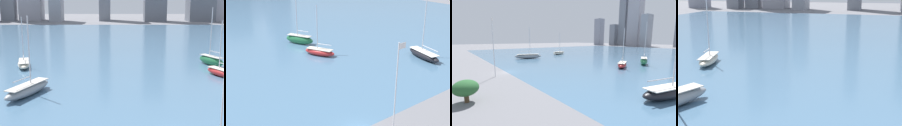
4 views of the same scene
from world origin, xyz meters
TOP-DOWN VIEW (x-y plane):
  - harbor_water at (0.00, 70.00)m, footprint 180.00×140.00m
  - flag_pole at (2.89, -3.09)m, footprint 1.24×0.14m
  - sailboat_green at (14.39, 36.71)m, footprint 4.82×7.48m
  - sailboat_gray at (-20.86, 14.94)m, footprint 6.18×10.62m
  - sailboat_red at (13.19, 26.80)m, footprint 4.80×7.16m
  - sailboat_cream at (-26.93, 34.54)m, footprint 4.63×8.77m

SIDE VIEW (x-z plane):
  - harbor_water at x=0.00m, z-range 0.00..0.00m
  - sailboat_cream at x=-26.93m, z-range -4.62..6.28m
  - sailboat_red at x=13.19m, z-range -4.48..6.15m
  - sailboat_gray at x=-20.86m, z-range -5.16..7.10m
  - sailboat_green at x=14.39m, z-range -5.23..7.52m
  - flag_pole at x=2.89m, z-range 0.49..12.31m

